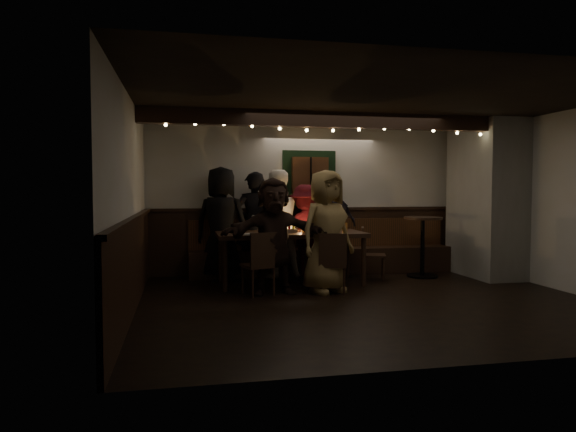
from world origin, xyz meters
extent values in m
cube|color=black|center=(0.00, 0.00, -0.01)|extent=(6.00, 5.00, 0.01)
cube|color=black|center=(0.00, 0.00, 2.60)|extent=(6.00, 5.00, 0.01)
cube|color=silver|center=(0.00, 2.50, 1.30)|extent=(6.00, 0.01, 2.60)
cube|color=silver|center=(-3.00, 0.00, 1.30)|extent=(0.01, 5.00, 2.60)
cube|color=silver|center=(3.00, 0.00, 1.30)|extent=(0.01, 5.00, 2.60)
cube|color=black|center=(0.00, 2.48, 0.55)|extent=(6.00, 0.05, 1.10)
cube|color=black|center=(-2.98, 0.00, 0.55)|extent=(0.05, 5.00, 1.10)
cube|color=gray|center=(2.65, 1.50, 1.30)|extent=(0.70, 1.40, 2.60)
cube|color=black|center=(0.00, 2.23, 0.23)|extent=(4.60, 0.45, 0.45)
cube|color=#372311|center=(0.00, 2.41, 0.70)|extent=(4.60, 0.06, 0.50)
cube|color=black|center=(-0.20, 2.44, 1.65)|extent=(0.95, 0.04, 1.00)
cube|color=#372311|center=(-0.20, 2.38, 1.65)|extent=(0.64, 0.12, 0.76)
cube|color=black|center=(0.00, 1.00, 2.49)|extent=(6.00, 0.16, 0.22)
sphere|color=#FFE599|center=(-2.60, 0.98, 2.36)|extent=(0.04, 0.04, 0.04)
sphere|color=#FFE599|center=(-2.20, 0.98, 2.38)|extent=(0.04, 0.04, 0.04)
sphere|color=#FFE599|center=(-1.80, 0.98, 2.39)|extent=(0.04, 0.04, 0.04)
sphere|color=#FFE599|center=(-1.40, 0.98, 2.37)|extent=(0.04, 0.04, 0.04)
sphere|color=#FFE599|center=(-1.00, 0.98, 2.35)|extent=(0.04, 0.04, 0.04)
sphere|color=#FFE599|center=(-0.60, 0.98, 2.33)|extent=(0.04, 0.04, 0.04)
sphere|color=#FFE599|center=(-0.20, 0.98, 2.34)|extent=(0.04, 0.04, 0.04)
sphere|color=#FFE599|center=(0.20, 0.98, 2.36)|extent=(0.04, 0.04, 0.04)
sphere|color=#FFE599|center=(0.60, 0.98, 2.38)|extent=(0.04, 0.04, 0.04)
sphere|color=#FFE599|center=(1.00, 0.98, 2.39)|extent=(0.04, 0.04, 0.04)
sphere|color=#FFE599|center=(1.40, 0.98, 2.37)|extent=(0.04, 0.04, 0.04)
sphere|color=#FFE599|center=(1.80, 0.98, 2.35)|extent=(0.04, 0.04, 0.04)
sphere|color=#FFE599|center=(2.20, 0.98, 2.33)|extent=(0.04, 0.04, 0.04)
sphere|color=#FFE599|center=(2.60, 0.98, 2.34)|extent=(0.04, 0.04, 0.04)
cube|color=black|center=(-0.75, 1.40, 0.78)|extent=(2.27, 0.97, 0.06)
cylinder|color=black|center=(-1.80, 1.00, 0.37)|extent=(0.08, 0.08, 0.74)
cylinder|color=black|center=(-1.80, 1.80, 0.37)|extent=(0.08, 0.08, 0.74)
cylinder|color=black|center=(0.30, 1.00, 0.37)|extent=(0.08, 0.08, 0.74)
cylinder|color=black|center=(0.30, 1.80, 0.37)|extent=(0.08, 0.08, 0.74)
cylinder|color=#BF7226|center=(-1.48, 1.56, 0.88)|extent=(0.08, 0.08, 0.15)
cylinder|color=#BF7226|center=(-1.21, 1.16, 0.88)|extent=(0.08, 0.08, 0.15)
cylinder|color=silver|center=(-0.94, 1.51, 0.88)|extent=(0.08, 0.08, 0.15)
cylinder|color=#BF7226|center=(-0.55, 1.32, 0.88)|extent=(0.08, 0.08, 0.15)
cylinder|color=silver|center=(-0.23, 1.63, 0.88)|extent=(0.08, 0.08, 0.15)
cylinder|color=#BF7226|center=(0.06, 1.21, 0.88)|extent=(0.08, 0.08, 0.15)
cylinder|color=white|center=(-1.39, 1.08, 0.82)|extent=(0.28, 0.28, 0.02)
cube|color=#B2B2B7|center=(-0.75, 1.35, 0.84)|extent=(0.17, 0.11, 0.05)
cylinder|color=#990C0C|center=(-0.78, 1.35, 0.90)|extent=(0.04, 0.04, 0.17)
cylinder|color=gold|center=(-0.72, 1.35, 0.90)|extent=(0.04, 0.04, 0.17)
cylinder|color=silver|center=(-0.55, 1.45, 0.85)|extent=(0.05, 0.05, 0.09)
sphere|color=#FFB24C|center=(-0.55, 1.45, 0.92)|extent=(0.03, 0.03, 0.03)
cube|color=black|center=(-1.36, 0.70, 0.41)|extent=(0.50, 0.50, 0.04)
cube|color=black|center=(-1.30, 0.53, 0.66)|extent=(0.39, 0.16, 0.46)
cylinder|color=black|center=(-1.26, 0.91, 0.19)|extent=(0.03, 0.03, 0.39)
cylinder|color=black|center=(-1.16, 0.60, 0.19)|extent=(0.03, 0.03, 0.39)
cylinder|color=black|center=(-1.56, 0.81, 0.19)|extent=(0.03, 0.03, 0.39)
cylinder|color=black|center=(-1.46, 0.50, 0.19)|extent=(0.03, 0.03, 0.39)
cube|color=black|center=(-0.29, 0.64, 0.40)|extent=(0.49, 0.49, 0.04)
cube|color=black|center=(-0.35, 0.48, 0.64)|extent=(0.38, 0.16, 0.44)
cylinder|color=black|center=(-0.09, 0.74, 0.19)|extent=(0.03, 0.03, 0.38)
cylinder|color=black|center=(-0.19, 0.44, 0.19)|extent=(0.03, 0.03, 0.38)
cylinder|color=black|center=(-0.39, 0.84, 0.19)|extent=(0.03, 0.03, 0.38)
cylinder|color=black|center=(-0.49, 0.54, 0.19)|extent=(0.03, 0.03, 0.38)
cube|color=black|center=(0.65, 1.52, 0.40)|extent=(0.49, 0.49, 0.04)
cube|color=black|center=(0.49, 1.58, 0.64)|extent=(0.16, 0.38, 0.44)
cylinder|color=black|center=(0.75, 1.32, 0.19)|extent=(0.03, 0.03, 0.38)
cylinder|color=black|center=(0.45, 1.42, 0.19)|extent=(0.03, 0.03, 0.38)
cylinder|color=black|center=(0.85, 1.62, 0.19)|extent=(0.03, 0.03, 0.38)
cylinder|color=black|center=(0.55, 1.72, 0.19)|extent=(0.03, 0.03, 0.38)
cylinder|color=black|center=(1.56, 1.62, 0.01)|extent=(0.51, 0.51, 0.03)
cylinder|color=black|center=(1.56, 1.62, 0.49)|extent=(0.07, 0.07, 0.99)
cylinder|color=black|center=(1.56, 1.62, 0.99)|extent=(0.63, 0.63, 0.04)
imported|color=black|center=(-1.76, 2.10, 0.92)|extent=(1.06, 0.89, 1.84)
imported|color=black|center=(-1.22, 2.14, 0.88)|extent=(0.65, 0.43, 1.76)
imported|color=white|center=(-0.86, 2.08, 0.90)|extent=(0.96, 0.80, 1.80)
imported|color=#3B080E|center=(-0.36, 2.07, 0.78)|extent=(1.06, 0.69, 1.55)
imported|color=black|center=(-0.01, 2.04, 0.89)|extent=(1.08, 0.53, 1.77)
imported|color=black|center=(-1.14, 0.72, 0.82)|extent=(1.53, 0.50, 1.64)
imported|color=olive|center=(-0.38, 0.70, 0.87)|extent=(1.00, 0.85, 1.75)
camera|label=1|loc=(-2.37, -6.33, 1.47)|focal=32.00mm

